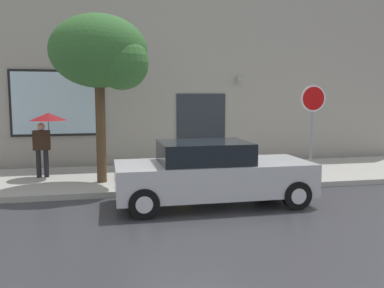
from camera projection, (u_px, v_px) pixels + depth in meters
ground_plane at (189, 205)px, 9.37m from camera, size 60.00×60.00×0.00m
sidewalk at (169, 177)px, 12.28m from camera, size 20.00×4.00×0.15m
building_facade at (157, 69)px, 14.30m from camera, size 20.00×0.67×7.00m
parked_car at (211, 174)px, 9.33m from camera, size 4.47×1.89×1.47m
fire_hydrant at (182, 169)px, 11.26m from camera, size 0.30×0.44×0.71m
pedestrian_with_umbrella at (46, 125)px, 11.67m from camera, size 1.05×1.05×1.88m
street_tree at (103, 55)px, 10.74m from camera, size 2.60×2.21×4.52m
stop_sign at (313, 113)px, 11.57m from camera, size 0.76×0.10×2.67m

